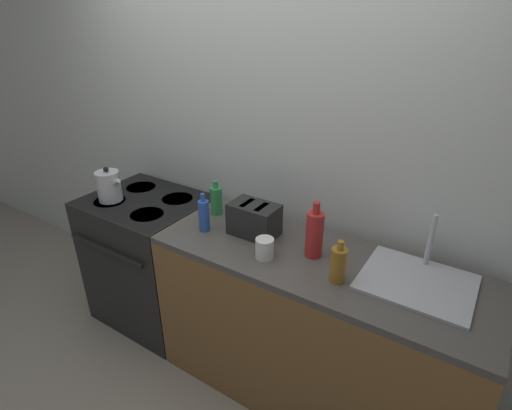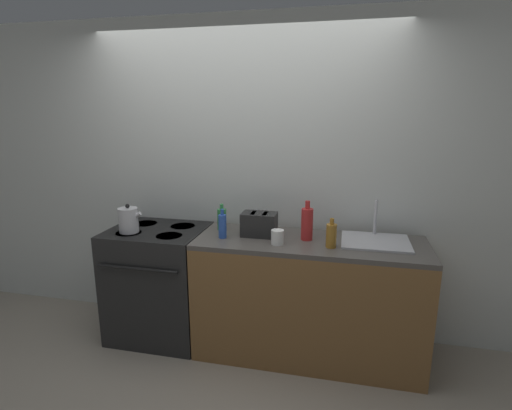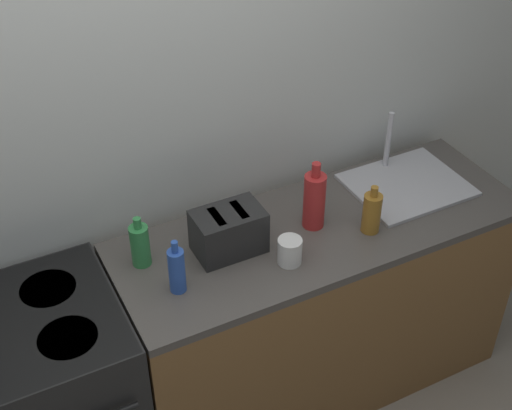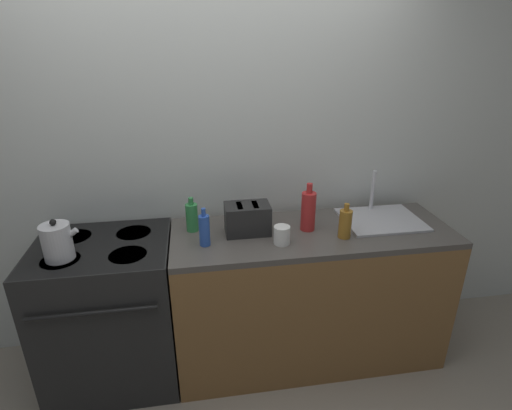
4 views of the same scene
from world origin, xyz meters
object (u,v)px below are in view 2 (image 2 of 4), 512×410
object	(u,v)px
toaster	(259,224)
bottle_red	(307,224)
stove	(160,281)
bottle_blue	(222,226)
bottle_amber	(331,235)
cup_white	(278,237)
bottle_green	(222,219)
kettle	(129,220)

from	to	relation	value
toaster	bottle_red	size ratio (longest dim) A/B	0.89
stove	toaster	world-z (taller)	toaster
bottle_blue	bottle_amber	xyz separation A→B (m)	(0.81, -0.03, -0.01)
cup_white	bottle_green	bearing A→B (deg)	153.46
bottle_green	bottle_blue	xyz separation A→B (m)	(0.07, -0.19, 0.00)
bottle_red	bottle_amber	size ratio (longest dim) A/B	1.41
bottle_green	cup_white	xyz separation A→B (m)	(0.49, -0.25, -0.04)
kettle	bottle_red	bearing A→B (deg)	5.32
bottle_red	bottle_amber	xyz separation A→B (m)	(0.18, -0.13, -0.04)
kettle	bottle_blue	distance (m)	0.76
stove	bottle_amber	size ratio (longest dim) A/B	4.43
toaster	bottle_green	xyz separation A→B (m)	(-0.32, 0.08, -0.00)
bottle_green	bottle_amber	world-z (taller)	bottle_green
kettle	cup_white	size ratio (longest dim) A/B	2.16
bottle_red	bottle_blue	bearing A→B (deg)	-170.93
bottle_red	bottle_blue	size ratio (longest dim) A/B	1.32
toaster	bottle_green	size ratio (longest dim) A/B	1.24
stove	bottle_blue	distance (m)	0.81
kettle	bottle_green	distance (m)	0.73
kettle	bottle_red	distance (m)	1.39
kettle	toaster	distance (m)	1.03
bottle_blue	cup_white	distance (m)	0.43
toaster	bottle_red	world-z (taller)	bottle_red
bottle_red	cup_white	distance (m)	0.26
kettle	stove	bearing A→B (deg)	34.66
bottle_green	bottle_amber	xyz separation A→B (m)	(0.87, -0.23, -0.00)
bottle_red	toaster	bearing A→B (deg)	177.53
stove	bottle_amber	distance (m)	1.50
stove	bottle_green	distance (m)	0.76
bottle_blue	bottle_amber	size ratio (longest dim) A/B	1.06
stove	bottle_blue	xyz separation A→B (m)	(0.59, -0.09, 0.55)
kettle	bottle_amber	size ratio (longest dim) A/B	1.09
bottle_red	cup_white	world-z (taller)	bottle_red
bottle_blue	bottle_green	bearing A→B (deg)	108.84
bottle_blue	bottle_red	bearing A→B (deg)	9.07
toaster	bottle_red	xyz separation A→B (m)	(0.36, -0.02, 0.03)
stove	bottle_green	world-z (taller)	bottle_green
toaster	bottle_green	world-z (taller)	bottle_green
kettle	bottle_green	size ratio (longest dim) A/B	1.08
kettle	toaster	bearing A→B (deg)	8.08
stove	toaster	size ratio (longest dim) A/B	3.53
cup_white	kettle	bearing A→B (deg)	178.90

